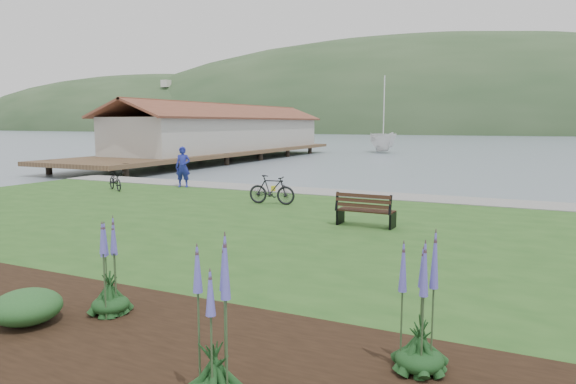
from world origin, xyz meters
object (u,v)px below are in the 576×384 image
object	(u,v)px
sailboat	(383,153)
person	(183,163)
bicycle_a	(115,181)
park_bench	(365,209)

from	to	relation	value
sailboat	person	bearing A→B (deg)	-120.24
person	bicycle_a	bearing A→B (deg)	-153.32
park_bench	bicycle_a	distance (m)	13.65
bicycle_a	person	bearing A→B (deg)	-13.10
bicycle_a	sailboat	distance (m)	42.43
park_bench	sailboat	distance (m)	47.14
bicycle_a	sailboat	xyz separation A→B (m)	(1.49, 42.39, -0.84)
bicycle_a	park_bench	bearing A→B (deg)	-73.92
park_bench	bicycle_a	xyz separation A→B (m)	(-13.26, 3.24, -0.10)
park_bench	bicycle_a	size ratio (longest dim) A/B	1.05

